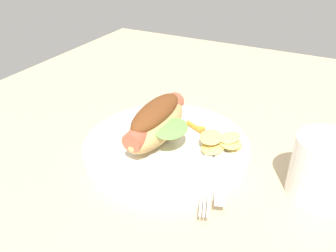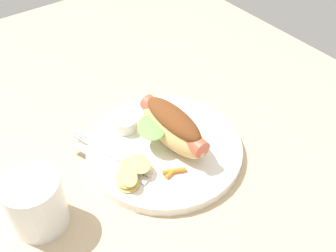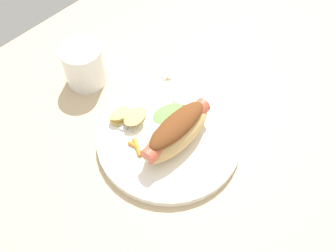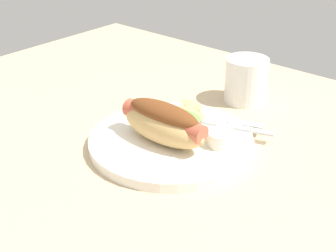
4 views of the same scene
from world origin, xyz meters
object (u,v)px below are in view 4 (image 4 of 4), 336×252
plate (171,141)px  knife (216,119)px  chips_pile (190,110)px  carrot_garnish (155,119)px  hot_dog (164,122)px  drinking_cup (246,80)px  sauce_ramekin (221,139)px  fork (221,125)px

plate → knife: (-1.96, -9.49, 0.98)cm
chips_pile → carrot_garnish: (3.18, 5.61, -0.63)cm
hot_dog → chips_pile: 10.47cm
chips_pile → drinking_cup: 14.29cm
plate → carrot_garnish: (5.72, -2.51, 1.17)cm
chips_pile → drinking_cup: drinking_cup is taller
sauce_ramekin → drinking_cup: 20.74cm
sauce_ramekin → carrot_garnish: 13.10cm
drinking_cup → carrot_garnish: bearing=75.1°
sauce_ramekin → knife: sauce_ramekin is taller
sauce_ramekin → knife: (5.38, -6.46, -0.94)cm
fork → carrot_garnish: bearing=-168.1°
plate → fork: size_ratio=1.60×
knife → hot_dog: bearing=-119.8°
plate → chips_pile: (2.55, -8.12, 1.80)cm
hot_dog → sauce_ramekin: hot_dog is taller
hot_dog → chips_pile: bearing=104.0°
fork → drinking_cup: 14.80cm
drinking_cup → knife: bearing=100.9°
carrot_garnish → fork: bearing=-149.0°
hot_dog → drinking_cup: size_ratio=1.79×
chips_pile → drinking_cup: size_ratio=0.84×
knife → chips_pile: chips_pile is taller
hot_dog → knife: hot_dog is taller
hot_dog → fork: 11.06cm
hot_dog → carrot_garnish: (5.78, -4.25, -2.98)cm
plate → fork: fork is taller
fork → knife: same height
sauce_ramekin → chips_pile: bearing=-27.3°
chips_pile → carrot_garnish: bearing=60.5°
drinking_cup → hot_dog: bearing=91.3°
knife → carrot_garnish: carrot_garnish is taller
hot_dog → fork: bearing=68.9°
chips_pile → plate: bearing=107.4°
plate → hot_dog: bearing=91.8°
chips_pile → knife: bearing=-163.2°
chips_pile → carrot_garnish: 6.48cm
sauce_ramekin → drinking_cup: size_ratio=0.50×
carrot_garnish → knife: bearing=-137.8°
fork → carrot_garnish: (9.46, 5.68, 0.17)cm
plate → sauce_ramekin: sauce_ramekin is taller
fork → knife: bearing=125.0°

